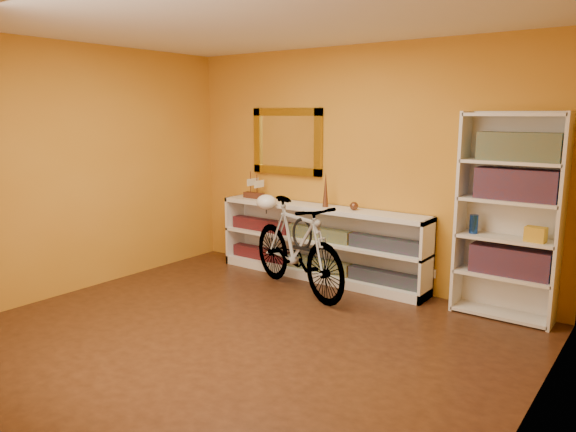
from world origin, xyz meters
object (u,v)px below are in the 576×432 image
Objects in this scene: bicycle at (297,246)px; helmet at (266,202)px; console_unit at (320,243)px; bookcase at (508,217)px.

helmet is (-0.60, 0.24, 0.38)m from bicycle.
helmet is at bearing -153.14° from console_unit.
console_unit is 1.37× the size of bookcase.
console_unit is 0.53m from bicycle.
bookcase is 2.09m from bicycle.
bicycle is (-1.97, -0.54, -0.45)m from bookcase.
bookcase reaches higher than console_unit.
helmet is at bearing -173.25° from bookcase.
console_unit is 0.77m from helmet.
bookcase reaches higher than helmet.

